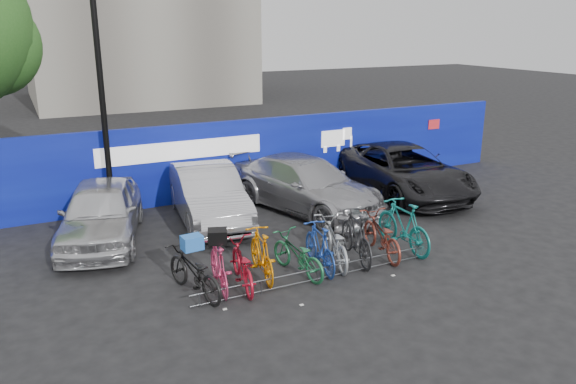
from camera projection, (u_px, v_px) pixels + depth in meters
ground at (304, 270)px, 12.44m from camera, size 100.00×100.00×0.00m
hoarding at (214, 161)px, 17.25m from camera, size 22.00×0.18×2.40m
lamppost at (102, 102)px, 14.78m from camera, size 0.25×0.50×6.11m
bike_rack at (318, 274)px, 11.88m from camera, size 5.60×0.03×0.30m
car_0 at (101, 212)px, 13.91m from camera, size 2.95×4.79×1.52m
car_1 at (208, 194)px, 15.41m from camera, size 2.11×4.73×1.51m
car_2 at (306, 184)px, 16.32m from camera, size 3.55×5.62×1.52m
car_3 at (403, 170)px, 17.87m from camera, size 3.06×5.79×1.55m
bike_0 at (194, 272)px, 11.18m from camera, size 1.11×1.99×0.99m
bike_1 at (219, 266)px, 11.44m from camera, size 0.71×1.73×1.01m
bike_2 at (242, 265)px, 11.55m from camera, size 0.92×1.91×0.96m
bike_3 at (262, 254)px, 11.96m from camera, size 0.76×1.83×1.07m
bike_4 at (297, 255)px, 12.11m from camera, size 0.92×1.83×0.92m
bike_5 at (320, 247)px, 12.37m from camera, size 0.73×1.80×1.05m
bike_6 at (334, 242)px, 12.69m from camera, size 1.15×2.06×1.02m
bike_7 at (356, 236)px, 12.82m from camera, size 0.98×2.04×1.18m
bike_8 at (381, 235)px, 13.11m from camera, size 0.96×1.98×1.00m
bike_9 at (403, 226)px, 13.42m from camera, size 0.60×2.05×1.23m
cargo_crate at (192, 243)px, 10.99m from camera, size 0.42×0.33×0.28m
cargo_topcase at (218, 236)px, 11.26m from camera, size 0.48×0.45×0.28m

